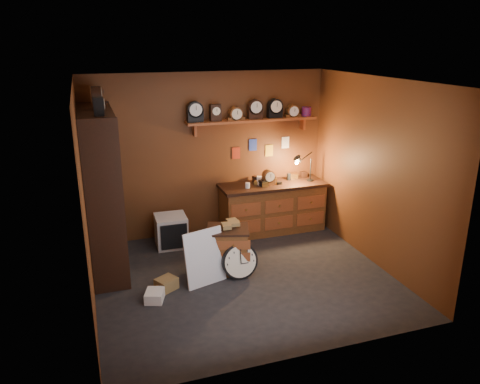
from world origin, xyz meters
name	(u,v)px	position (x,y,z in m)	size (l,w,h in m)	color
floor	(244,278)	(0.00, 0.00, 0.00)	(4.00, 4.00, 0.00)	black
room_shell	(245,156)	(0.04, 0.11, 1.72)	(4.02, 3.62, 2.71)	#5C3015
shelving_unit	(100,185)	(-1.79, 0.98, 1.25)	(0.47, 1.60, 2.58)	black
workbench	(272,204)	(1.02, 1.47, 0.47)	(1.81, 0.66, 1.36)	brown
low_cabinet	(228,247)	(-0.14, 0.28, 0.36)	(0.69, 0.63, 0.75)	brown
big_round_clock	(240,261)	(-0.05, 0.03, 0.25)	(0.51, 0.17, 0.51)	black
white_panel	(205,283)	(-0.55, 0.04, 0.00)	(0.59, 0.03, 0.78)	silver
mini_fridge	(171,231)	(-0.76, 1.39, 0.25)	(0.50, 0.52, 0.51)	silver
floor_box_a	(167,284)	(-1.08, 0.03, 0.08)	(0.26, 0.22, 0.16)	olive
floor_box_b	(155,296)	(-1.28, -0.20, 0.07)	(0.22, 0.27, 0.13)	white
floor_box_c	(215,241)	(-0.10, 1.12, 0.10)	(0.26, 0.22, 0.20)	olive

